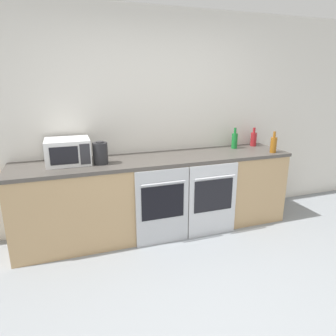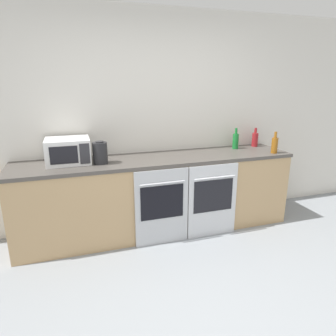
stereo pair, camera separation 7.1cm
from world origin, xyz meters
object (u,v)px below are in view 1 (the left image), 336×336
bottle_amber (273,144)px  kettle (100,153)px  oven_right (213,200)px  bottle_red (254,139)px  oven_left (163,207)px  bottle_green (235,140)px  microwave (68,151)px

bottle_amber → kettle: 2.10m
oven_right → bottle_red: size_ratio=3.45×
oven_right → bottle_amber: bottle_amber is taller
oven_left → oven_right: bearing=0.0°
bottle_red → bottle_amber: bearing=-89.6°
bottle_amber → bottle_green: (-0.33, 0.37, 0.00)m
microwave → bottle_red: (2.42, 0.11, -0.04)m
oven_left → oven_right: (0.62, 0.00, 0.00)m
oven_right → kettle: size_ratio=3.58×
oven_left → bottle_green: size_ratio=3.20×
microwave → oven_right: bearing=-15.4°
oven_right → microwave: size_ratio=1.90×
oven_left → bottle_amber: bearing=4.6°
oven_left → microwave: size_ratio=1.90×
bottle_red → bottle_green: size_ratio=0.93×
oven_left → bottle_amber: 1.60m
bottle_amber → oven_right: bearing=-172.2°
oven_left → kettle: (-0.60, 0.29, 0.59)m
oven_right → bottle_green: bottle_green is taller
bottle_green → bottle_red: bearing=7.8°
bottle_red → bottle_amber: 0.42m
bottle_red → bottle_amber: size_ratio=0.95×
oven_right → bottle_red: 1.17m
microwave → bottle_green: bottle_green is taller
oven_left → bottle_amber: bottle_amber is taller
bottle_red → kettle: 2.10m
microwave → kettle: (0.33, -0.14, -0.02)m
bottle_red → bottle_amber: bottle_amber is taller
oven_left → kettle: size_ratio=3.58×
oven_left → bottle_green: 1.39m
bottle_green → oven_right: bearing=-138.0°
bottle_amber → bottle_green: bottle_green is taller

